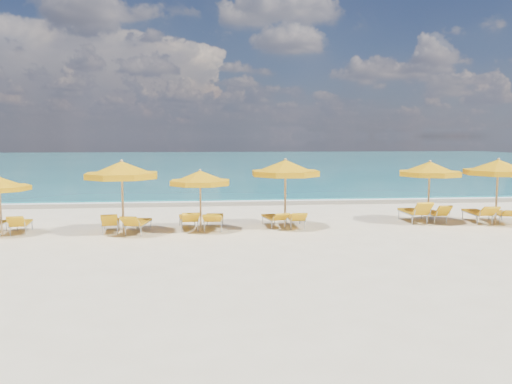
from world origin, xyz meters
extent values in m
plane|color=beige|center=(0.00, 0.00, 0.00)|extent=(120.00, 120.00, 0.00)
cube|color=#156E76|center=(0.00, 48.00, 0.00)|extent=(120.00, 80.00, 0.30)
cube|color=tan|center=(0.00, 7.40, 0.00)|extent=(120.00, 2.60, 0.01)
cube|color=white|center=(0.00, 8.20, 0.00)|extent=(120.00, 1.20, 0.03)
cube|color=white|center=(-6.00, 17.00, 0.00)|extent=(14.00, 0.36, 0.05)
cube|color=white|center=(8.00, 24.00, 0.00)|extent=(18.00, 0.30, 0.05)
cylinder|color=tan|center=(-9.00, -0.32, 1.00)|extent=(0.06, 0.06, 1.99)
cylinder|color=tan|center=(-4.86, -0.56, 1.25)|extent=(0.08, 0.08, 2.50)
cone|color=orange|center=(-4.86, -0.56, 2.30)|extent=(3.22, 3.22, 0.50)
cylinder|color=orange|center=(-4.86, -0.56, 2.05)|extent=(3.25, 3.25, 0.20)
sphere|color=tan|center=(-4.86, -0.56, 2.55)|extent=(0.11, 0.11, 0.11)
cylinder|color=tan|center=(-2.18, -0.33, 1.08)|extent=(0.07, 0.07, 2.15)
cone|color=orange|center=(-2.18, -0.33, 1.98)|extent=(2.79, 2.79, 0.43)
cylinder|color=orange|center=(-2.18, -0.33, 1.77)|extent=(2.81, 2.81, 0.17)
sphere|color=tan|center=(-2.18, -0.33, 2.20)|extent=(0.10, 0.10, 0.10)
cylinder|color=tan|center=(0.93, 0.03, 1.25)|extent=(0.08, 0.08, 2.49)
cone|color=orange|center=(0.93, 0.03, 2.29)|extent=(3.29, 3.29, 0.50)
cylinder|color=orange|center=(0.93, 0.03, 2.05)|extent=(3.32, 3.32, 0.20)
sphere|color=tan|center=(0.93, 0.03, 2.55)|extent=(0.11, 0.11, 0.11)
cylinder|color=tan|center=(6.73, 0.58, 1.19)|extent=(0.07, 0.07, 2.37)
cone|color=orange|center=(6.73, 0.58, 2.18)|extent=(2.45, 2.45, 0.47)
cylinder|color=orange|center=(6.73, 0.58, 1.95)|extent=(2.48, 2.48, 0.19)
sphere|color=tan|center=(6.73, 0.58, 2.42)|extent=(0.11, 0.11, 0.11)
cylinder|color=tan|center=(9.17, -0.05, 1.23)|extent=(0.08, 0.08, 2.47)
cone|color=orange|center=(9.17, -0.05, 2.27)|extent=(2.81, 2.81, 0.49)
cylinder|color=orange|center=(9.17, -0.05, 2.03)|extent=(2.84, 2.84, 0.20)
sphere|color=tan|center=(9.17, -0.05, 2.52)|extent=(0.11, 0.11, 0.11)
cube|color=#E2A10D|center=(-8.50, 0.14, 0.35)|extent=(0.70, 1.27, 0.07)
cube|color=#E2A10D|center=(-8.39, -0.66, 0.53)|extent=(0.60, 0.55, 0.42)
cube|color=#E2A10D|center=(-5.38, -0.01, 0.35)|extent=(0.70, 1.28, 0.08)
cube|color=#E2A10D|center=(-5.28, -0.83, 0.55)|extent=(0.60, 0.54, 0.45)
cube|color=#E2A10D|center=(-4.36, -0.24, 0.37)|extent=(0.81, 1.38, 0.08)
cube|color=#E2A10D|center=(-4.53, -1.13, 0.55)|extent=(0.67, 0.65, 0.41)
cube|color=#E2A10D|center=(-2.64, 0.34, 0.39)|extent=(0.75, 1.42, 0.08)
cube|color=#E2A10D|center=(-2.54, -0.61, 0.57)|extent=(0.67, 0.65, 0.41)
cube|color=#E2A10D|center=(-1.70, 0.24, 0.41)|extent=(0.75, 1.48, 0.09)
cube|color=#E2A10D|center=(-1.78, -0.78, 0.56)|extent=(0.69, 0.70, 0.35)
cube|color=#E2A10D|center=(0.54, 0.49, 0.35)|extent=(0.77, 1.29, 0.07)
cube|color=#E2A10D|center=(0.71, -0.34, 0.49)|extent=(0.64, 0.63, 0.34)
cube|color=#E2A10D|center=(1.37, 0.31, 0.36)|extent=(0.59, 1.25, 0.08)
cube|color=#E2A10D|center=(1.34, -0.55, 0.51)|extent=(0.57, 0.55, 0.36)
cube|color=#E2A10D|center=(6.22, 0.90, 0.41)|extent=(0.65, 1.44, 0.09)
cube|color=#E2A10D|center=(6.22, -0.05, 0.66)|extent=(0.65, 0.54, 0.54)
cube|color=#E2A10D|center=(7.10, 0.89, 0.35)|extent=(0.56, 1.21, 0.07)
cube|color=#E2A10D|center=(7.12, 0.09, 0.55)|extent=(0.54, 0.46, 0.45)
cube|color=#E2A10D|center=(8.73, 0.55, 0.40)|extent=(0.71, 1.43, 0.09)
cube|color=#E2A10D|center=(8.66, -0.41, 0.58)|extent=(0.66, 0.63, 0.43)
cube|color=#E2A10D|center=(9.71, 0.49, 0.35)|extent=(0.77, 1.30, 0.07)
cube|color=#E2A10D|center=(9.54, -0.36, 0.48)|extent=(0.64, 0.65, 0.31)
camera|label=1|loc=(-2.03, -18.04, 3.40)|focal=35.00mm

